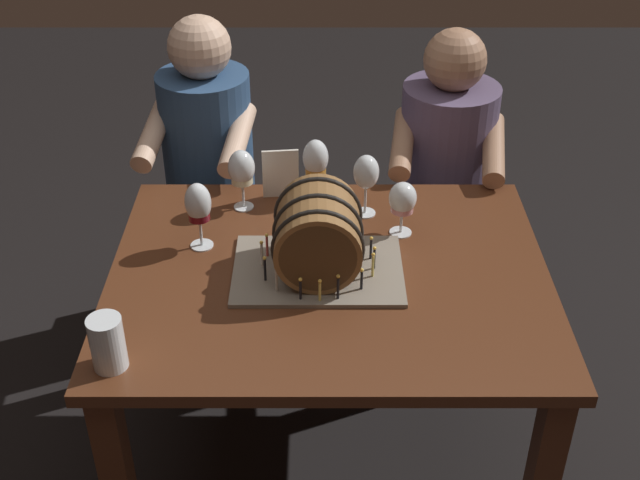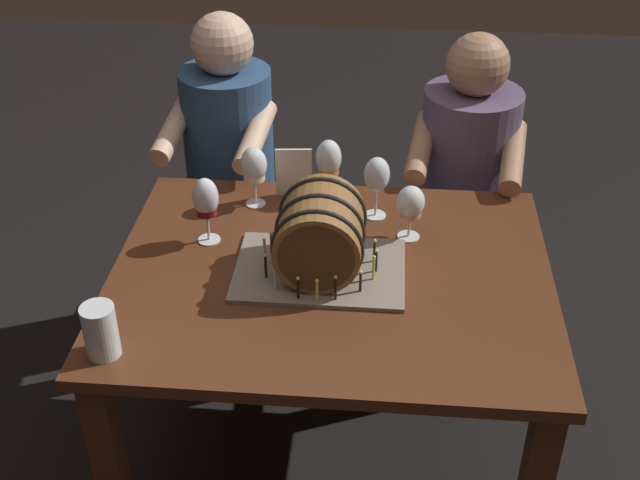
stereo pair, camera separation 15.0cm
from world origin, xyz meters
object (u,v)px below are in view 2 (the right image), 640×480
(wine_glass_empty, at_px, (377,176))
(wine_glass_rose, at_px, (411,204))
(person_seated_left, at_px, (232,192))
(person_seated_right, at_px, (462,205))
(barrel_cake, at_px, (320,237))
(menu_card, at_px, (294,172))
(beer_pint, at_px, (101,332))
(dining_table, at_px, (331,305))
(wine_glass_white, at_px, (254,167))
(wine_glass_red, at_px, (206,200))
(wine_glass_amber, at_px, (329,160))

(wine_glass_empty, bearing_deg, wine_glass_rose, -47.25)
(person_seated_left, xyz_separation_m, person_seated_right, (0.82, 0.00, -0.01))
(barrel_cake, height_order, menu_card, barrel_cake)
(beer_pint, bearing_deg, dining_table, 36.06)
(wine_glass_rose, height_order, person_seated_right, person_seated_right)
(wine_glass_white, xyz_separation_m, menu_card, (0.11, 0.06, -0.05))
(wine_glass_empty, distance_m, person_seated_right, 0.62)
(dining_table, height_order, wine_glass_red, wine_glass_red)
(beer_pint, height_order, menu_card, menu_card)
(wine_glass_empty, distance_m, person_seated_left, 0.74)
(wine_glass_white, relative_size, wine_glass_empty, 0.98)
(dining_table, relative_size, wine_glass_rose, 7.19)
(wine_glass_red, distance_m, person_seated_right, 1.02)
(wine_glass_red, bearing_deg, beer_pint, -106.92)
(person_seated_right, bearing_deg, wine_glass_white, -149.62)
(barrel_cake, distance_m, beer_pint, 0.61)
(dining_table, distance_m, barrel_cake, 0.22)
(wine_glass_amber, relative_size, person_seated_left, 0.16)
(wine_glass_white, height_order, person_seated_left, person_seated_left)
(wine_glass_red, height_order, wine_glass_rose, wine_glass_red)
(wine_glass_rose, bearing_deg, beer_pint, -141.88)
(dining_table, xyz_separation_m, wine_glass_rose, (0.21, 0.19, 0.22))
(menu_card, bearing_deg, dining_table, -75.84)
(wine_glass_amber, relative_size, menu_card, 1.21)
(dining_table, relative_size, person_seated_left, 1.00)
(barrel_cake, bearing_deg, wine_glass_red, 159.66)
(barrel_cake, relative_size, person_seated_right, 0.40)
(wine_glass_empty, xyz_separation_m, person_seated_left, (-0.52, 0.42, -0.33))
(dining_table, xyz_separation_m, wine_glass_amber, (-0.04, 0.39, 0.24))
(menu_card, distance_m, person_seated_right, 0.70)
(wine_glass_red, relative_size, beer_pint, 1.47)
(wine_glass_amber, height_order, person_seated_right, person_seated_right)
(wine_glass_amber, bearing_deg, dining_table, -84.45)
(wine_glass_white, distance_m, wine_glass_rose, 0.48)
(person_seated_left, bearing_deg, wine_glass_amber, -41.54)
(wine_glass_red, height_order, menu_card, wine_glass_red)
(wine_glass_red, distance_m, wine_glass_rose, 0.57)
(menu_card, distance_m, person_seated_left, 0.50)
(wine_glass_rose, distance_m, person_seated_left, 0.86)
(barrel_cake, bearing_deg, beer_pint, -141.96)
(wine_glass_rose, distance_m, beer_pint, 0.91)
(dining_table, bearing_deg, wine_glass_amber, 95.55)
(person_seated_left, bearing_deg, menu_card, -50.77)
(wine_glass_rose, bearing_deg, wine_glass_empty, 132.75)
(barrel_cake, relative_size, wine_glass_rose, 2.76)
(wine_glass_rose, distance_m, wine_glass_empty, 0.15)
(wine_glass_amber, xyz_separation_m, wine_glass_empty, (0.15, -0.10, 0.01))
(dining_table, xyz_separation_m, person_seated_right, (0.41, 0.72, -0.09))
(wine_glass_rose, height_order, menu_card, wine_glass_rose)
(wine_glass_red, relative_size, wine_glass_amber, 1.03)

